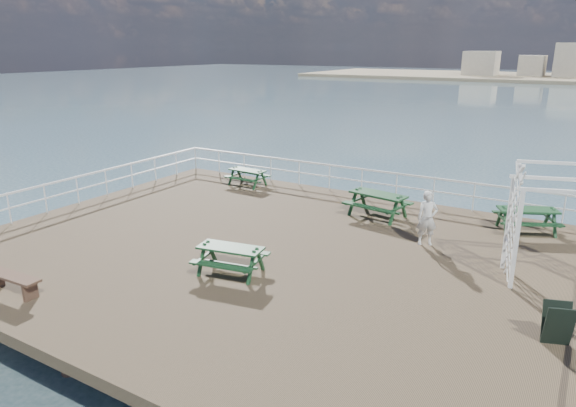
# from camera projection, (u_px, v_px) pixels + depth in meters

# --- Properties ---
(ground) EXTENTS (18.00, 14.00, 0.30)m
(ground) POSITION_uv_depth(u_px,v_px,m) (272.00, 252.00, 15.54)
(ground) COLOR brown
(ground) RESTS_ON ground
(railing) EXTENTS (17.77, 13.76, 1.10)m
(railing) POSITION_uv_depth(u_px,v_px,m) (310.00, 199.00, 17.39)
(railing) COLOR silver
(railing) RESTS_ON ground
(picnic_table_a) EXTENTS (1.70, 1.40, 0.80)m
(picnic_table_a) POSITION_uv_depth(u_px,v_px,m) (247.00, 174.00, 22.33)
(picnic_table_a) COLOR #123419
(picnic_table_a) RESTS_ON ground
(picnic_table_b) EXTENTS (2.23, 1.92, 0.97)m
(picnic_table_b) POSITION_uv_depth(u_px,v_px,m) (378.00, 200.00, 18.17)
(picnic_table_b) COLOR #123419
(picnic_table_b) RESTS_ON ground
(picnic_table_c) EXTENTS (2.28, 2.11, 0.89)m
(picnic_table_c) POSITION_uv_depth(u_px,v_px,m) (527.00, 215.00, 16.68)
(picnic_table_c) COLOR #123419
(picnic_table_c) RESTS_ON ground
(picnic_table_d) EXTENTS (1.96, 1.69, 0.85)m
(picnic_table_d) POSITION_uv_depth(u_px,v_px,m) (231.00, 254.00, 13.61)
(picnic_table_d) COLOR #123419
(picnic_table_d) RESTS_ON ground
(flat_bench_near) EXTENTS (1.75, 0.49, 0.50)m
(flat_bench_near) POSITION_uv_depth(u_px,v_px,m) (12.00, 280.00, 12.50)
(flat_bench_near) COLOR brown
(flat_bench_near) RESTS_ON ground
(trellis_arbor) EXTENTS (2.82, 2.05, 3.15)m
(trellis_arbor) POSITION_uv_depth(u_px,v_px,m) (562.00, 231.00, 12.83)
(trellis_arbor) COLOR silver
(trellis_arbor) RESTS_ON ground
(sandwich_board) EXTENTS (0.66, 0.57, 0.91)m
(sandwich_board) POSITION_uv_depth(u_px,v_px,m) (557.00, 324.00, 10.35)
(sandwich_board) COLOR black
(sandwich_board) RESTS_ON ground
(person) EXTENTS (0.73, 0.65, 1.68)m
(person) POSITION_uv_depth(u_px,v_px,m) (427.00, 218.00, 15.52)
(person) COLOR silver
(person) RESTS_ON ground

